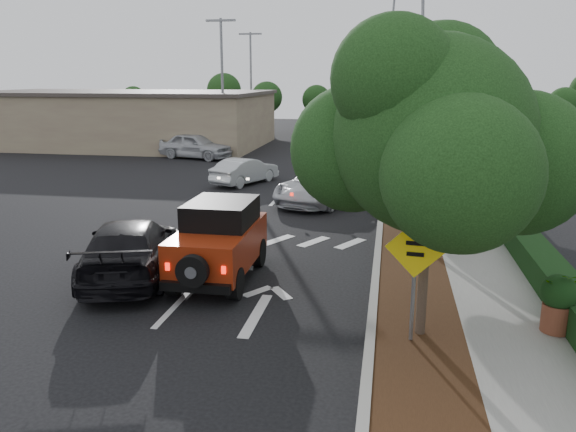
% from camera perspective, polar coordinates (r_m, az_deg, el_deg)
% --- Properties ---
extents(ground, '(120.00, 120.00, 0.00)m').
position_cam_1_polar(ground, '(13.52, -11.63, -9.22)').
color(ground, black).
rests_on(ground, ground).
extents(curb, '(0.20, 70.00, 0.15)m').
position_cam_1_polar(curb, '(24.05, 9.53, 1.33)').
color(curb, '#9E9B93').
rests_on(curb, ground).
extents(planting_strip, '(1.80, 70.00, 0.12)m').
position_cam_1_polar(planting_strip, '(24.07, 11.91, 1.20)').
color(planting_strip, black).
rests_on(planting_strip, ground).
extents(sidewalk, '(2.00, 70.00, 0.12)m').
position_cam_1_polar(sidewalk, '(24.20, 16.41, 0.99)').
color(sidewalk, gray).
rests_on(sidewalk, ground).
extents(hedge, '(0.80, 70.00, 0.80)m').
position_cam_1_polar(hedge, '(24.33, 19.74, 1.62)').
color(hedge, black).
rests_on(hedge, ground).
extents(commercial_building, '(22.00, 12.00, 4.00)m').
position_cam_1_polar(commercial_building, '(46.53, -16.53, 9.40)').
color(commercial_building, '#7D6856').
rests_on(commercial_building, ground).
extents(transmission_tower, '(7.00, 4.00, 28.00)m').
position_cam_1_polar(transmission_tower, '(59.73, 11.53, 8.65)').
color(transmission_tower, slate).
rests_on(transmission_tower, ground).
extents(street_tree_near, '(3.80, 3.80, 5.92)m').
position_cam_1_polar(street_tree_near, '(12.20, 13.21, -11.95)').
color(street_tree_near, black).
rests_on(street_tree_near, ground).
extents(street_tree_mid, '(3.20, 3.20, 5.32)m').
position_cam_1_polar(street_tree_mid, '(18.76, 12.27, -2.64)').
color(street_tree_mid, black).
rests_on(street_tree_mid, ground).
extents(street_tree_far, '(3.40, 3.40, 5.62)m').
position_cam_1_polar(street_tree_far, '(25.06, 11.85, 1.56)').
color(street_tree_far, black).
rests_on(street_tree_far, ground).
extents(light_pole_a, '(2.00, 0.22, 9.00)m').
position_cam_1_polar(light_pole_a, '(39.51, -6.48, 6.24)').
color(light_pole_a, slate).
rests_on(light_pole_a, ground).
extents(light_pole_b, '(2.00, 0.22, 9.00)m').
position_cam_1_polar(light_pole_b, '(51.27, -3.69, 8.06)').
color(light_pole_b, slate).
rests_on(light_pole_b, ground).
extents(red_jeep, '(1.84, 4.09, 2.08)m').
position_cam_1_polar(red_jeep, '(15.04, -6.84, -2.36)').
color(red_jeep, black).
rests_on(red_jeep, ground).
extents(silver_suv_ahead, '(3.93, 5.85, 1.49)m').
position_cam_1_polar(silver_suv_ahead, '(24.07, 3.33, 3.15)').
color(silver_suv_ahead, '#B4B7BD').
rests_on(silver_suv_ahead, ground).
extents(black_suv_oncoming, '(3.62, 5.74, 1.55)m').
position_cam_1_polar(black_suv_oncoming, '(15.71, -15.76, -3.16)').
color(black_suv_oncoming, black).
rests_on(black_suv_oncoming, ground).
extents(silver_sedan_oncoming, '(2.89, 4.19, 1.31)m').
position_cam_1_polar(silver_sedan_oncoming, '(28.39, -4.39, 4.60)').
color(silver_sedan_oncoming, '#B9BDC1').
rests_on(silver_sedan_oncoming, ground).
extents(parked_suv, '(5.29, 3.21, 1.68)m').
position_cam_1_polar(parked_suv, '(37.67, -9.39, 7.06)').
color(parked_suv, '#B9BBC1').
rests_on(parked_suv, ground).
extents(speed_hump_sign, '(1.17, 0.15, 2.51)m').
position_cam_1_polar(speed_hump_sign, '(11.17, 12.75, -4.76)').
color(speed_hump_sign, slate).
rests_on(speed_hump_sign, ground).
extents(terracotta_planter, '(0.75, 0.75, 1.30)m').
position_cam_1_polar(terracotta_planter, '(12.84, 25.81, -7.43)').
color(terracotta_planter, brown).
rests_on(terracotta_planter, ground).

